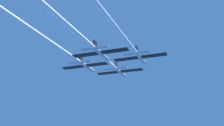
# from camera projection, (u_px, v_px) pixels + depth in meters

# --- Properties ---
(jet_lead) EXTENTS (19.00, 60.05, 3.15)m
(jet_lead) POSITION_uv_depth(u_px,v_px,m) (104.00, 59.00, 93.78)
(jet_lead) COLOR #B2BAC6
(jet_left_wing) EXTENTS (19.00, 61.34, 3.15)m
(jet_left_wing) POSITION_uv_depth(u_px,v_px,m) (62.00, 50.00, 86.22)
(jet_left_wing) COLOR #B2BAC6
(jet_right_wing) EXTENTS (19.00, 53.36, 3.15)m
(jet_right_wing) POSITION_uv_depth(u_px,v_px,m) (129.00, 43.00, 82.91)
(jet_right_wing) COLOR #B2BAC6
(jet_slot) EXTENTS (19.00, 52.01, 3.15)m
(jet_slot) POSITION_uv_depth(u_px,v_px,m) (82.00, 37.00, 75.55)
(jet_slot) COLOR #B2BAC6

